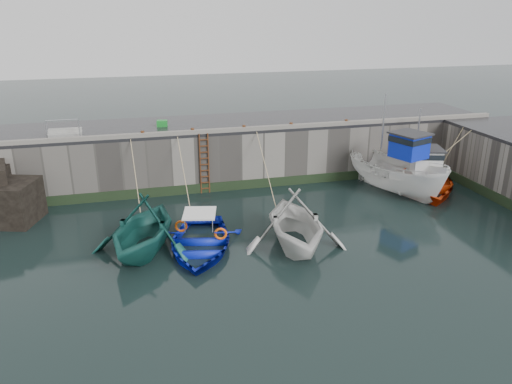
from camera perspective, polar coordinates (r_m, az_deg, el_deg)
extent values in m
plane|color=black|center=(18.26, 5.56, -10.06)|extent=(120.00, 120.00, 0.00)
cube|color=slate|center=(28.86, -2.77, 4.80)|extent=(30.00, 5.00, 3.00)
cube|color=black|center=(28.48, -2.83, 7.86)|extent=(30.00, 5.00, 0.16)
cube|color=slate|center=(26.20, -1.77, 7.18)|extent=(30.00, 0.30, 0.20)
cube|color=black|center=(26.87, -1.61, 0.83)|extent=(30.00, 0.08, 0.50)
cube|color=black|center=(25.19, -26.41, -1.03)|extent=(2.96, 2.83, 1.90)
cylinder|color=#3F1E0F|center=(26.03, -6.39, 3.19)|extent=(0.07, 0.07, 3.20)
cylinder|color=#3F1E0F|center=(26.09, -5.44, 3.26)|extent=(0.07, 0.07, 3.20)
cube|color=#3F1E0F|center=(26.47, -5.80, 0.42)|extent=(0.44, 0.06, 0.05)
cube|color=#3F1E0F|center=(26.36, -5.83, 1.09)|extent=(0.44, 0.06, 0.05)
cube|color=#3F1E0F|center=(26.25, -5.85, 1.77)|extent=(0.44, 0.06, 0.05)
cube|color=#3F1E0F|center=(26.15, -5.88, 2.46)|extent=(0.44, 0.06, 0.05)
cube|color=#3F1E0F|center=(26.05, -5.91, 3.15)|extent=(0.44, 0.06, 0.05)
cube|color=#3F1E0F|center=(25.95, -5.93, 3.85)|extent=(0.44, 0.06, 0.05)
cube|color=#3F1E0F|center=(25.86, -5.96, 4.55)|extent=(0.44, 0.06, 0.05)
cube|color=#3F1E0F|center=(25.78, -5.98, 5.25)|extent=(0.44, 0.06, 0.05)
cube|color=#3F1E0F|center=(25.69, -6.01, 5.96)|extent=(0.44, 0.06, 0.05)
imported|color=#17514A|center=(20.76, -12.63, -6.55)|extent=(5.91, 6.28, 2.64)
imported|color=#0C1DB7|center=(20.57, -6.43, -6.41)|extent=(4.71, 5.80, 1.06)
imported|color=silver|center=(20.76, 4.40, -6.08)|extent=(4.89, 5.52, 2.69)
imported|color=white|center=(27.26, 15.75, 1.69)|extent=(4.37, 6.68, 2.41)
cube|color=#0C22BC|center=(26.41, 17.11, 5.06)|extent=(1.83, 1.89, 1.20)
cube|color=black|center=(26.32, 17.19, 5.79)|extent=(1.91, 1.97, 0.28)
cube|color=#262628|center=(26.26, 17.25, 6.40)|extent=(2.09, 2.15, 0.08)
cylinder|color=#A5A8AD|center=(27.31, 14.36, 7.76)|extent=(0.08, 0.08, 3.00)
imported|color=#EF3F0C|center=(28.70, 18.15, 1.31)|extent=(6.62, 7.96, 1.42)
cube|color=silver|center=(27.77, 18.77, 3.46)|extent=(1.76, 1.83, 1.20)
cube|color=black|center=(27.68, 18.85, 4.16)|extent=(1.84, 1.90, 0.28)
cube|color=#262628|center=(27.60, 18.92, 4.73)|extent=(2.01, 2.08, 0.08)
cylinder|color=#A5A8AD|center=(29.21, 17.99, 6.18)|extent=(0.08, 0.08, 3.00)
cube|color=#177F27|center=(27.76, -10.68, 7.72)|extent=(0.61, 0.46, 0.33)
cylinder|color=#A5A8AD|center=(26.23, -22.83, 6.51)|extent=(0.05, 0.05, 1.00)
cylinder|color=#A5A8AD|center=(26.05, -19.56, 6.85)|extent=(0.05, 0.05, 1.00)
cylinder|color=#A5A8AD|center=(26.03, -21.33, 7.66)|extent=(1.50, 0.05, 0.05)
cube|color=gray|center=(26.70, -20.99, 6.07)|extent=(1.60, 0.35, 0.18)
cube|color=gray|center=(27.00, -20.97, 6.61)|extent=(1.60, 0.35, 0.18)
cylinder|color=#3F1E0F|center=(25.69, -12.83, 6.51)|extent=(0.18, 0.18, 0.28)
cylinder|color=#3F1E0F|center=(25.87, -7.27, 6.95)|extent=(0.18, 0.18, 0.28)
cylinder|color=#3F1E0F|center=(26.33, -1.39, 7.34)|extent=(0.18, 0.18, 0.28)
cylinder|color=#3F1E0F|center=(27.02, 4.03, 7.63)|extent=(0.18, 0.18, 0.28)
cylinder|color=#3F1E0F|center=(28.19, 10.28, 7.89)|extent=(0.18, 0.18, 0.28)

